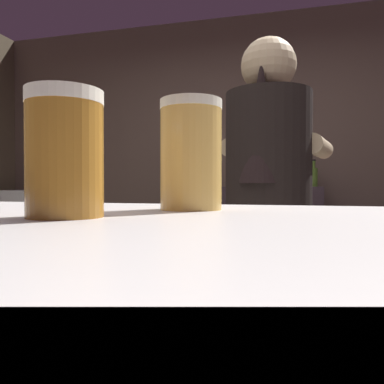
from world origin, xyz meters
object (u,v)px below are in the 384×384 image
bottle_hot_sauce (302,178)px  bottle_vinegar (241,177)px  mixing_bowl (209,225)px  pint_glass_far (65,154)px  bartender (268,218)px  mini_fridge (29,246)px  chefs_knife (332,232)px  pint_glass_near (191,155)px  bottle_soy (313,176)px

bottle_hot_sauce → bottle_vinegar: bearing=167.9°
mixing_bowl → pint_glass_far: bearing=-83.0°
bottle_hot_sauce → bottle_vinegar: size_ratio=0.79×
bottle_hot_sauce → mixing_bowl: bearing=-109.9°
bartender → bottle_hot_sauce: size_ratio=9.81×
mini_fridge → chefs_knife: bearing=-24.4°
pint_glass_far → bottle_vinegar: size_ratio=0.57×
bartender → pint_glass_near: 1.09m
mini_fridge → pint_glass_far: size_ratio=8.64×
mini_fridge → bottle_soy: 2.73m
bartender → pint_glass_near: bearing=-169.7°
bartender → bottle_hot_sauce: bearing=6.5°
mixing_bowl → bottle_vinegar: 1.48m
mini_fridge → mixing_bowl: (2.04, -1.24, 0.39)m
bartender → bottle_soy: (0.27, 1.84, 0.21)m
bartender → bottle_soy: 1.87m
pint_glass_near → pint_glass_far: size_ratio=1.14×
chefs_knife → mixing_bowl: bearing=-166.7°
mixing_bowl → bottle_soy: bearing=68.2°
chefs_knife → pint_glass_far: 1.70m
chefs_knife → pint_glass_near: pint_glass_near is taller
chefs_knife → bottle_soy: bottle_soy is taller
pint_glass_far → bottle_soy: 3.08m
mini_fridge → pint_glass_far: (2.24, -2.82, 0.62)m
mini_fridge → bottle_soy: bearing=5.0°
bottle_soy → bottle_vinegar: (-0.61, -0.01, -0.00)m
bottle_vinegar → bottle_soy: bearing=0.8°
mini_fridge → pint_glass_far: pint_glass_far is taller
pint_glass_near → bottle_hot_sauce: size_ratio=0.82×
mixing_bowl → chefs_knife: 0.60m
mini_fridge → mixing_bowl: bearing=-31.1°
pint_glass_far → bottle_soy: size_ratio=0.55×
mini_fridge → bartender: bartender is taller
bottle_hot_sauce → bottle_soy: size_ratio=0.77×
bottle_hot_sauce → pint_glass_far: bearing=-95.7°
pint_glass_far → bottle_soy: bearing=82.7°
pint_glass_far → bottle_hot_sauce: bearing=84.3°
bartender → bottle_hot_sauce: bartender is taller
mixing_bowl → bottle_vinegar: size_ratio=0.97×
pint_glass_far → bottle_hot_sauce: 2.95m
bartender → bottle_hot_sauce: 1.74m
bartender → pint_glass_near: bartender is taller
pint_glass_near → bottle_soy: bottle_soy is taller
pint_glass_far → bottle_vinegar: bottle_vinegar is taller
pint_glass_far → bottle_soy: bottle_soy is taller
pint_glass_far → mini_fridge: bearing=128.4°
bartender → pint_glass_far: 1.24m
bottle_soy → bottle_vinegar: size_ratio=1.04×
mini_fridge → bottle_hot_sauce: size_ratio=6.18×
bartender → bottle_soy: bearing=3.7°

